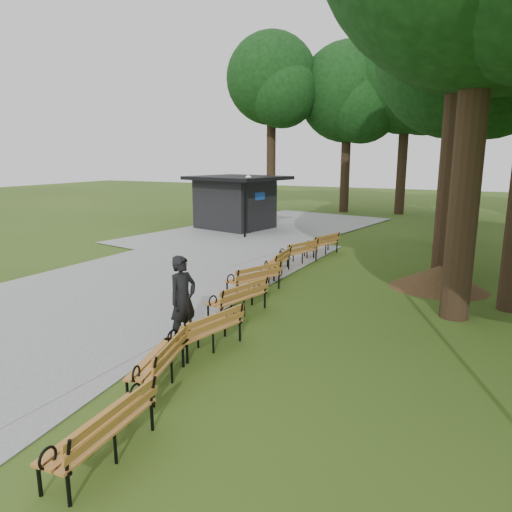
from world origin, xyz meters
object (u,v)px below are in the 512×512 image
at_px(lamp_post, 248,192).
at_px(lawn_tree_4, 461,54).
at_px(bench_2, 205,330).
at_px(bench_4, 254,278).
at_px(dirt_mound, 439,277).
at_px(bench_0, 100,429).
at_px(person, 183,300).
at_px(bench_5, 275,263).
at_px(bench_6, 298,252).
at_px(bench_1, 159,359).
at_px(bench_3, 238,298).
at_px(kiosk, 235,203).
at_px(bench_7, 321,244).

xyz_separation_m(lamp_post, lawn_tree_4, (9.37, 0.70, 5.83)).
relative_size(bench_2, bench_4, 1.00).
bearing_deg(lamp_post, bench_2, -66.40).
relative_size(lamp_post, bench_2, 1.57).
bearing_deg(dirt_mound, bench_4, -150.04).
bearing_deg(bench_0, person, -164.92).
distance_m(person, lamp_post, 14.46).
bearing_deg(lawn_tree_4, bench_5, -120.15).
relative_size(bench_0, bench_2, 1.00).
height_order(dirt_mound, bench_6, bench_6).
height_order(bench_0, lawn_tree_4, lawn_tree_4).
distance_m(lamp_post, dirt_mound, 11.92).
relative_size(bench_1, bench_6, 1.00).
bearing_deg(bench_3, lamp_post, -140.41).
xyz_separation_m(lamp_post, dirt_mound, (9.78, -6.58, -1.80)).
relative_size(person, kiosk, 0.42).
relative_size(person, bench_0, 1.01).
xyz_separation_m(bench_0, bench_1, (-0.66, 2.09, 0.00)).
distance_m(bench_4, bench_6, 4.07).
relative_size(person, bench_3, 1.01).
bearing_deg(bench_1, dirt_mound, 140.40).
height_order(bench_4, bench_6, same).
bearing_deg(bench_7, bench_6, 8.17).
bearing_deg(kiosk, bench_1, -52.79).
xyz_separation_m(dirt_mound, bench_6, (-5.02, 1.28, 0.08)).
xyz_separation_m(person, bench_7, (-0.26, 10.01, -0.51)).
relative_size(bench_6, lawn_tree_4, 0.17).
bearing_deg(bench_0, lawn_tree_4, 167.15).
xyz_separation_m(kiosk, bench_0, (8.02, -18.35, -0.99)).
relative_size(dirt_mound, bench_1, 1.27).
bearing_deg(bench_2, dirt_mound, 164.03).
bearing_deg(person, lawn_tree_4, -3.56).
bearing_deg(lamp_post, bench_4, -62.15).
relative_size(lamp_post, bench_1, 1.57).
height_order(person, bench_1, person).
xyz_separation_m(lamp_post, bench_5, (4.73, -7.29, -1.71)).
distance_m(person, kiosk, 16.07).
bearing_deg(person, bench_4, 17.40).
bearing_deg(lawn_tree_4, dirt_mound, -86.78).
distance_m(bench_7, lawn_tree_4, 9.62).
bearing_deg(bench_7, lamp_post, -107.50).
distance_m(lamp_post, bench_0, 18.47).
bearing_deg(bench_5, bench_0, 4.92).
bearing_deg(lamp_post, bench_5, -57.03).
xyz_separation_m(bench_5, bench_7, (0.31, 3.89, 0.00)).
distance_m(dirt_mound, bench_1, 9.33).
bearing_deg(bench_7, bench_2, 21.50).
xyz_separation_m(bench_2, bench_4, (-0.97, 4.19, 0.00)).
bearing_deg(lamp_post, bench_6, -48.08).
relative_size(bench_6, bench_7, 1.00).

